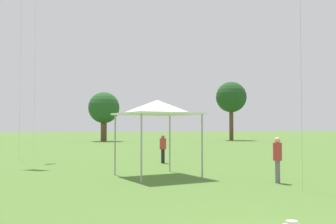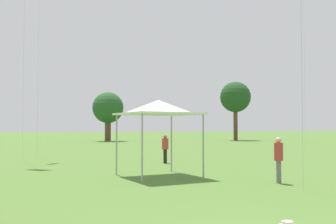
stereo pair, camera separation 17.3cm
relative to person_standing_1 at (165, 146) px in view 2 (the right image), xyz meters
The scene contains 5 objects.
person_standing_1 is the anchor object (origin of this frame).
person_standing_2 9.40m from the person_standing_1, 78.22° to the right, with size 0.44×0.44×1.78m.
canopy_tent 6.59m from the person_standing_1, 108.80° to the right, with size 3.71×3.71×3.36m.
distant_tree_0 40.22m from the person_standing_1, 57.73° to the left, with size 4.83×4.83×9.25m.
distant_tree_1 35.80m from the person_standing_1, 87.69° to the left, with size 4.59×4.59×7.26m.
Camera 2 is at (-3.66, -5.94, 2.20)m, focal length 42.00 mm.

